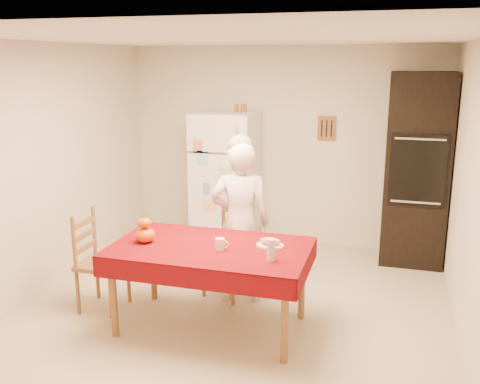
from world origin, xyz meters
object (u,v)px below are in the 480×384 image
at_px(chair_far, 232,245).
at_px(wine_glass, 271,250).
at_px(oven_cabinet, 417,170).
at_px(chair_left, 96,257).
at_px(refrigerator, 226,180).
at_px(pumpkin_lower, 145,235).
at_px(seated_woman, 240,222).
at_px(coffee_mug, 220,244).
at_px(bread_plate, 270,246).
at_px(dining_table, 211,254).

relative_size(chair_far, wine_glass, 5.40).
height_order(oven_cabinet, chair_left, oven_cabinet).
xyz_separation_m(refrigerator, pumpkin_lower, (-0.04, -2.21, -0.02)).
xyz_separation_m(chair_far, seated_woman, (0.12, -0.12, 0.29)).
relative_size(refrigerator, pumpkin_lower, 9.61).
bearing_deg(seated_woman, wine_glass, 109.24).
bearing_deg(refrigerator, coffee_mug, -73.46).
distance_m(coffee_mug, pumpkin_lower, 0.69).
bearing_deg(wine_glass, oven_cabinet, 64.11).
bearing_deg(oven_cabinet, chair_far, -140.61).
relative_size(seated_woman, bread_plate, 6.62).
height_order(dining_table, chair_far, chair_far).
xyz_separation_m(refrigerator, oven_cabinet, (2.28, 0.05, 0.25)).
xyz_separation_m(oven_cabinet, coffee_mug, (-1.62, -2.26, -0.29)).
bearing_deg(wine_glass, bread_plate, 104.24).
distance_m(refrigerator, chair_left, 2.20).
height_order(dining_table, wine_glass, wine_glass).
bearing_deg(seated_woman, refrigerator, -79.37).
distance_m(oven_cabinet, chair_far, 2.36).
relative_size(refrigerator, oven_cabinet, 0.77).
relative_size(dining_table, chair_left, 1.79).
bearing_deg(chair_left, dining_table, -94.72).
height_order(dining_table, bread_plate, bread_plate).
distance_m(oven_cabinet, pumpkin_lower, 3.25).
height_order(refrigerator, seated_woman, refrigerator).
xyz_separation_m(seated_woman, bread_plate, (0.41, -0.50, -0.02)).
height_order(seated_woman, pumpkin_lower, seated_woman).
relative_size(chair_far, bread_plate, 3.96).
bearing_deg(wine_glass, dining_table, 163.02).
bearing_deg(wine_glass, pumpkin_lower, 174.26).
distance_m(chair_far, bread_plate, 0.86).
relative_size(chair_left, seated_woman, 0.60).
xyz_separation_m(chair_far, bread_plate, (0.54, -0.62, 0.26)).
relative_size(refrigerator, bread_plate, 7.08).
distance_m(oven_cabinet, dining_table, 2.83).
distance_m(refrigerator, pumpkin_lower, 2.21).
bearing_deg(pumpkin_lower, chair_left, 167.61).
bearing_deg(coffee_mug, oven_cabinet, 54.39).
relative_size(chair_far, chair_left, 1.00).
distance_m(dining_table, coffee_mug, 0.17).
bearing_deg(seated_woman, bread_plate, 117.52).
bearing_deg(pumpkin_lower, chair_far, 55.94).
bearing_deg(chair_far, oven_cabinet, 57.63).
distance_m(oven_cabinet, seated_woman, 2.29).
height_order(pumpkin_lower, wine_glass, wine_glass).
height_order(chair_far, wine_glass, chair_far).
bearing_deg(pumpkin_lower, dining_table, 5.70).
distance_m(refrigerator, dining_table, 2.23).
bearing_deg(refrigerator, dining_table, -75.66).
xyz_separation_m(pumpkin_lower, bread_plate, (1.08, 0.19, -0.06)).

